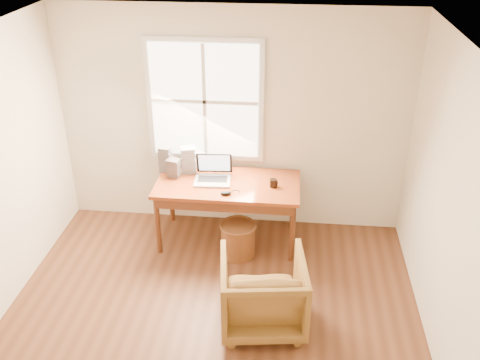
{
  "coord_description": "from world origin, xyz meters",
  "views": [
    {
      "loc": [
        0.68,
        -3.38,
        3.59
      ],
      "look_at": [
        0.15,
        1.65,
        0.87
      ],
      "focal_mm": 40.0,
      "sensor_mm": 36.0,
      "label": 1
    }
  ],
  "objects_px": {
    "desk": "(228,184)",
    "cd_stack_a": "(189,160)",
    "armchair": "(263,292)",
    "coffee_mug": "(273,183)",
    "wicker_stool": "(238,240)",
    "laptop": "(212,170)"
  },
  "relations": [
    {
      "from": "wicker_stool",
      "to": "laptop",
      "type": "height_order",
      "value": "laptop"
    },
    {
      "from": "desk",
      "to": "laptop",
      "type": "distance_m",
      "value": 0.24
    },
    {
      "from": "armchair",
      "to": "wicker_stool",
      "type": "distance_m",
      "value": 1.12
    },
    {
      "from": "wicker_stool",
      "to": "laptop",
      "type": "xyz_separation_m",
      "value": [
        -0.32,
        0.29,
        0.71
      ]
    },
    {
      "from": "desk",
      "to": "cd_stack_a",
      "type": "height_order",
      "value": "cd_stack_a"
    },
    {
      "from": "cd_stack_a",
      "to": "wicker_stool",
      "type": "bearing_deg",
      "value": -39.1
    },
    {
      "from": "armchair",
      "to": "desk",
      "type": "bearing_deg",
      "value": -77.74
    },
    {
      "from": "desk",
      "to": "coffee_mug",
      "type": "height_order",
      "value": "coffee_mug"
    },
    {
      "from": "desk",
      "to": "wicker_stool",
      "type": "height_order",
      "value": "desk"
    },
    {
      "from": "armchair",
      "to": "laptop",
      "type": "distance_m",
      "value": 1.59
    },
    {
      "from": "desk",
      "to": "coffee_mug",
      "type": "bearing_deg",
      "value": -3.94
    },
    {
      "from": "wicker_stool",
      "to": "laptop",
      "type": "bearing_deg",
      "value": 137.81
    },
    {
      "from": "armchair",
      "to": "coffee_mug",
      "type": "relative_size",
      "value": 8.97
    },
    {
      "from": "armchair",
      "to": "cd_stack_a",
      "type": "distance_m",
      "value": 1.91
    },
    {
      "from": "desk",
      "to": "cd_stack_a",
      "type": "xyz_separation_m",
      "value": [
        -0.48,
        0.21,
        0.18
      ]
    },
    {
      "from": "cd_stack_a",
      "to": "desk",
      "type": "bearing_deg",
      "value": -24.21
    },
    {
      "from": "coffee_mug",
      "to": "cd_stack_a",
      "type": "relative_size",
      "value": 0.28
    },
    {
      "from": "desk",
      "to": "wicker_stool",
      "type": "bearing_deg",
      "value": -63.61
    },
    {
      "from": "wicker_stool",
      "to": "cd_stack_a",
      "type": "height_order",
      "value": "cd_stack_a"
    },
    {
      "from": "armchair",
      "to": "coffee_mug",
      "type": "distance_m",
      "value": 1.38
    },
    {
      "from": "laptop",
      "to": "coffee_mug",
      "type": "distance_m",
      "value": 0.69
    },
    {
      "from": "desk",
      "to": "cd_stack_a",
      "type": "bearing_deg",
      "value": 155.79
    }
  ]
}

